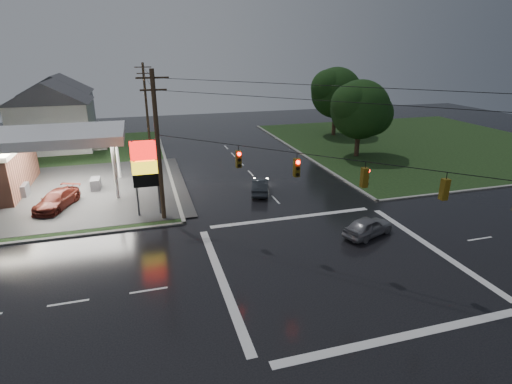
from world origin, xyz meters
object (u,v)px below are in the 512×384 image
object	(u,v)px
tree_ne_far	(337,93)
car_north	(260,186)
house_near	(53,115)
tree_ne_near	(361,110)
car_pump	(57,200)
utility_pole_nw	(158,146)
car_crossing	(368,226)
utility_pole_n	(146,101)
pylon_sign	(145,166)
house_far	(60,103)

from	to	relation	value
tree_ne_far	car_north	world-z (taller)	tree_ne_far
house_near	tree_ne_near	bearing A→B (deg)	-21.76
car_pump	utility_pole_nw	bearing A→B (deg)	-8.03
utility_pole_nw	tree_ne_far	size ratio (longest dim) A/B	1.12
utility_pole_nw	car_north	bearing A→B (deg)	21.68
car_crossing	tree_ne_near	bearing A→B (deg)	-49.37
utility_pole_n	car_north	distance (m)	26.94
utility_pole_nw	tree_ne_near	world-z (taller)	utility_pole_nw
pylon_sign	house_near	xyz separation A→B (m)	(-10.45, 25.50, 0.39)
car_pump	house_near	bearing A→B (deg)	120.41
utility_pole_n	car_crossing	bearing A→B (deg)	-69.28
utility_pole_nw	tree_ne_near	bearing A→B (deg)	27.86
house_near	car_crossing	xyz separation A→B (m)	(24.82, -33.36, -3.73)
utility_pole_nw	car_pump	bearing A→B (deg)	150.14
utility_pole_nw	car_pump	xyz separation A→B (m)	(-8.16, 4.69, -5.01)
pylon_sign	house_near	distance (m)	27.56
utility_pole_n	utility_pole_nw	bearing A→B (deg)	-90.00
utility_pole_nw	pylon_sign	bearing A→B (deg)	135.00
car_crossing	pylon_sign	bearing A→B (deg)	39.92
tree_ne_far	car_north	distance (m)	28.20
utility_pole_n	house_far	distance (m)	16.00
pylon_sign	car_pump	xyz separation A→B (m)	(-7.16, 3.69, -3.30)
pylon_sign	utility_pole_nw	xyz separation A→B (m)	(1.00, -1.00, 1.71)
tree_ne_near	car_north	distance (m)	18.13
house_far	tree_ne_far	size ratio (longest dim) A/B	1.13
utility_pole_nw	car_pump	size ratio (longest dim) A/B	2.25
tree_ne_near	pylon_sign	bearing A→B (deg)	-154.99
pylon_sign	house_near	size ratio (longest dim) A/B	0.54
tree_ne_near	car_crossing	size ratio (longest dim) A/B	2.26
house_near	car_north	size ratio (longest dim) A/B	2.74
house_near	pylon_sign	bearing A→B (deg)	-67.72
utility_pole_nw	tree_ne_far	distance (m)	36.20
car_north	car_pump	distance (m)	16.90
utility_pole_nw	house_near	size ratio (longest dim) A/B	1.00
house_far	tree_ne_near	distance (m)	44.50
car_pump	pylon_sign	bearing A→B (deg)	-5.40
tree_ne_near	car_pump	size ratio (longest dim) A/B	1.84
house_near	car_pump	xyz separation A→B (m)	(3.29, -21.81, -3.70)
pylon_sign	utility_pole_nw	distance (m)	2.22
tree_ne_near	car_crossing	bearing A→B (deg)	-117.95
house_near	house_far	xyz separation A→B (m)	(-1.00, 12.00, 0.00)
car_north	car_crossing	bearing A→B (deg)	132.65
car_pump	utility_pole_n	bearing A→B (deg)	92.92
house_near	car_pump	distance (m)	22.37
pylon_sign	house_near	world-z (taller)	house_near
pylon_sign	tree_ne_near	size ratio (longest dim) A/B	0.67
house_far	car_crossing	size ratio (longest dim) A/B	2.78
tree_ne_near	utility_pole_nw	bearing A→B (deg)	-152.14
house_near	house_far	size ratio (longest dim) A/B	1.00
pylon_sign	house_far	world-z (taller)	house_far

